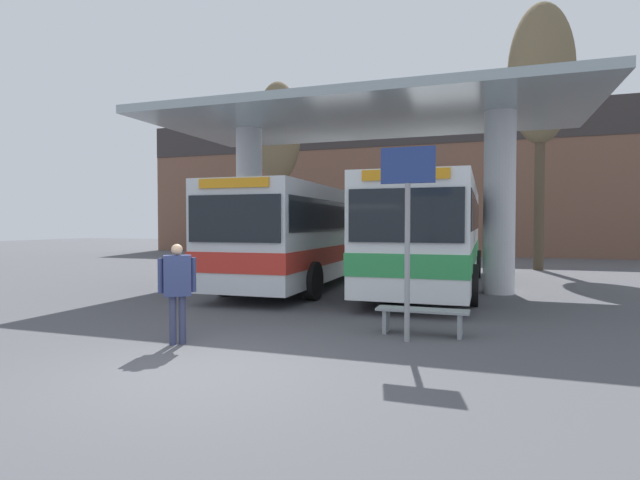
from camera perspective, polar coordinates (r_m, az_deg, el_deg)
ground_plane at (r=7.05m, az=-13.97°, el=-14.39°), size 100.00×100.00×0.00m
townhouse_backdrop at (r=32.13m, az=12.34°, el=7.75°), size 40.00×0.58×9.10m
station_canopy at (r=15.58m, az=5.06°, el=11.22°), size 12.83×6.64×5.35m
transit_bus_left_bay at (r=16.13m, az=-1.59°, el=0.90°), size 2.94×10.16×3.04m
transit_bus_center_bay at (r=16.02m, az=12.73°, el=1.01°), size 2.93×11.43×3.12m
waiting_bench_near_pillar at (r=9.11m, az=11.61°, el=-8.48°), size 1.61×0.44×0.46m
info_sign_platform at (r=8.41m, az=9.98°, el=4.06°), size 0.90×0.09×3.24m
pedestrian_waiting at (r=8.45m, az=-16.00°, el=-4.77°), size 0.53×0.45×1.64m
poplar_tree_behind_left at (r=24.08m, az=23.93°, el=16.71°), size 2.69×2.69×11.30m
poplar_tree_behind_right at (r=26.37m, az=-4.80°, el=11.97°), size 2.34×2.34×9.30m
parked_car_street at (r=30.84m, az=-8.17°, el=0.01°), size 4.40×2.12×2.02m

